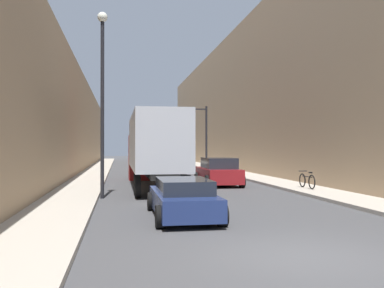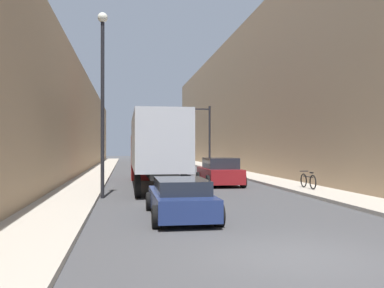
{
  "view_description": "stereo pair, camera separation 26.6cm",
  "coord_description": "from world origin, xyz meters",
  "px_view_note": "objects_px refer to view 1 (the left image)",
  "views": [
    {
      "loc": [
        -3.72,
        -8.16,
        2.24
      ],
      "look_at": [
        -0.55,
        10.45,
        2.37
      ],
      "focal_mm": 40.0,
      "sensor_mm": 36.0,
      "label": 1
    },
    {
      "loc": [
        -3.45,
        -8.21,
        2.24
      ],
      "look_at": [
        -0.55,
        10.45,
        2.37
      ],
      "focal_mm": 40.0,
      "sensor_mm": 36.0,
      "label": 2
    }
  ],
  "objects_px": {
    "sedan_car": "(183,198)",
    "suv_car": "(218,172)",
    "traffic_signal_gantry": "(189,125)",
    "semi_truck": "(153,147)",
    "street_lamp": "(102,82)",
    "parked_bicycle": "(307,181)"
  },
  "relations": [
    {
      "from": "sedan_car",
      "to": "suv_car",
      "type": "xyz_separation_m",
      "value": [
        3.71,
        10.92,
        0.16
      ]
    },
    {
      "from": "traffic_signal_gantry",
      "to": "semi_truck",
      "type": "bearing_deg",
      "value": -106.59
    },
    {
      "from": "semi_truck",
      "to": "traffic_signal_gantry",
      "type": "distance_m",
      "value": 16.26
    },
    {
      "from": "sedan_car",
      "to": "street_lamp",
      "type": "bearing_deg",
      "value": 115.94
    },
    {
      "from": "parked_bicycle",
      "to": "street_lamp",
      "type": "bearing_deg",
      "value": -172.47
    },
    {
      "from": "sedan_car",
      "to": "street_lamp",
      "type": "height_order",
      "value": "street_lamp"
    },
    {
      "from": "sedan_car",
      "to": "semi_truck",
      "type": "bearing_deg",
      "value": 90.45
    },
    {
      "from": "suv_car",
      "to": "traffic_signal_gantry",
      "type": "distance_m",
      "value": 15.89
    },
    {
      "from": "street_lamp",
      "to": "traffic_signal_gantry",
      "type": "bearing_deg",
      "value": 70.85
    },
    {
      "from": "semi_truck",
      "to": "traffic_signal_gantry",
      "type": "xyz_separation_m",
      "value": [
        4.61,
        15.46,
        2.04
      ]
    },
    {
      "from": "suv_car",
      "to": "street_lamp",
      "type": "xyz_separation_m",
      "value": [
        -6.43,
        -5.34,
        4.32
      ]
    },
    {
      "from": "suv_car",
      "to": "street_lamp",
      "type": "height_order",
      "value": "street_lamp"
    },
    {
      "from": "street_lamp",
      "to": "sedan_car",
      "type": "bearing_deg",
      "value": -64.06
    },
    {
      "from": "sedan_car",
      "to": "suv_car",
      "type": "distance_m",
      "value": 11.53
    },
    {
      "from": "suv_car",
      "to": "parked_bicycle",
      "type": "height_order",
      "value": "suv_car"
    },
    {
      "from": "parked_bicycle",
      "to": "traffic_signal_gantry",
      "type": "bearing_deg",
      "value": 98.31
    },
    {
      "from": "street_lamp",
      "to": "suv_car",
      "type": "bearing_deg",
      "value": 39.75
    },
    {
      "from": "semi_truck",
      "to": "suv_car",
      "type": "bearing_deg",
      "value": -0.29
    },
    {
      "from": "sedan_car",
      "to": "traffic_signal_gantry",
      "type": "distance_m",
      "value": 27.03
    },
    {
      "from": "sedan_car",
      "to": "street_lamp",
      "type": "xyz_separation_m",
      "value": [
        -2.71,
        5.57,
        4.48
      ]
    },
    {
      "from": "sedan_car",
      "to": "parked_bicycle",
      "type": "bearing_deg",
      "value": 43.15
    },
    {
      "from": "semi_truck",
      "to": "parked_bicycle",
      "type": "relative_size",
      "value": 7.34
    }
  ]
}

